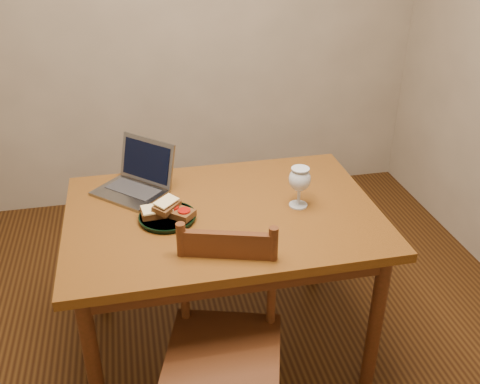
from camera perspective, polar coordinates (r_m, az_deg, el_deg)
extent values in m
cube|color=black|center=(2.66, -1.42, -16.78)|extent=(3.20, 3.20, 0.02)
cube|color=gray|center=(3.51, -6.92, 18.97)|extent=(3.20, 0.02, 2.60)
cube|color=#4D2B0C|center=(2.25, -1.82, -2.53)|extent=(1.30, 0.90, 0.04)
cylinder|color=#3B1F0C|center=(2.18, -15.35, -17.48)|extent=(0.06, 0.06, 0.70)
cylinder|color=#3B1F0C|center=(2.35, 14.26, -13.30)|extent=(0.06, 0.06, 0.70)
cylinder|color=#3B1F0C|center=(2.75, -14.97, -6.38)|extent=(0.06, 0.06, 0.70)
cylinder|color=#3B1F0C|center=(2.89, 8.16, -3.78)|extent=(0.06, 0.06, 0.70)
cube|color=#3B1F0C|center=(2.06, -1.73, -16.66)|extent=(0.51, 0.50, 0.04)
cube|color=#3B1F0C|center=(1.95, -1.39, -5.82)|extent=(0.33, 0.12, 0.12)
cylinder|color=black|center=(2.20, -7.74, -2.70)|extent=(0.24, 0.24, 0.02)
cube|color=slate|center=(2.42, -11.75, -0.10)|extent=(0.35, 0.35, 0.01)
cube|color=slate|center=(2.46, -9.89, 3.34)|extent=(0.26, 0.25, 0.20)
cube|color=black|center=(2.46, -9.89, 3.34)|extent=(0.22, 0.21, 0.16)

